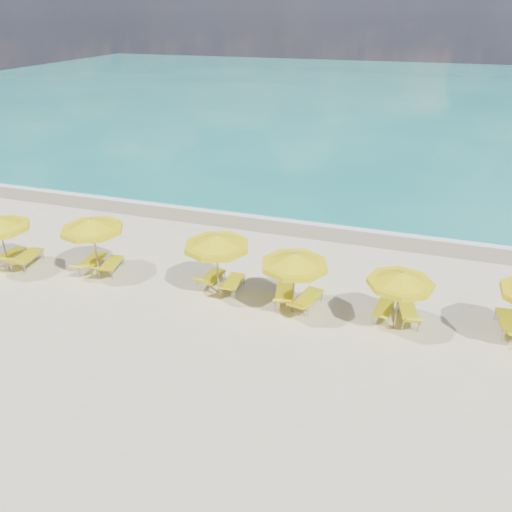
% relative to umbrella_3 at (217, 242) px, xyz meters
% --- Properties ---
extents(ground_plane, '(120.00, 120.00, 0.00)m').
position_rel_umbrella_3_xyz_m(ground_plane, '(1.11, -0.59, -1.98)').
color(ground_plane, beige).
extents(ocean, '(120.00, 80.00, 0.30)m').
position_rel_umbrella_3_xyz_m(ocean, '(1.11, 47.41, -1.98)').
color(ocean, '#167D76').
rests_on(ocean, ground).
extents(wet_sand_band, '(120.00, 2.60, 0.01)m').
position_rel_umbrella_3_xyz_m(wet_sand_band, '(1.11, 6.81, -1.98)').
color(wet_sand_band, tan).
rests_on(wet_sand_band, ground).
extents(foam_line, '(120.00, 1.20, 0.03)m').
position_rel_umbrella_3_xyz_m(foam_line, '(1.11, 7.61, -1.98)').
color(foam_line, white).
rests_on(foam_line, ground).
extents(whitecap_near, '(14.00, 0.36, 0.05)m').
position_rel_umbrella_3_xyz_m(whitecap_near, '(-4.89, 16.41, -1.98)').
color(whitecap_near, white).
rests_on(whitecap_near, ground).
extents(whitecap_far, '(18.00, 0.30, 0.05)m').
position_rel_umbrella_3_xyz_m(whitecap_far, '(9.11, 23.41, -1.98)').
color(whitecap_far, white).
rests_on(whitecap_far, ground).
extents(umbrella_2, '(2.54, 2.54, 2.33)m').
position_rel_umbrella_3_xyz_m(umbrella_2, '(-4.89, -0.10, 0.00)').
color(umbrella_2, tan).
rests_on(umbrella_2, ground).
extents(umbrella_3, '(2.44, 2.44, 2.32)m').
position_rel_umbrella_3_xyz_m(umbrella_3, '(0.00, 0.00, 0.00)').
color(umbrella_3, tan).
rests_on(umbrella_3, ground).
extents(umbrella_4, '(2.38, 2.38, 2.24)m').
position_rel_umbrella_3_xyz_m(umbrella_4, '(2.83, -0.39, -0.08)').
color(umbrella_4, tan).
rests_on(umbrella_4, ground).
extents(umbrella_5, '(2.25, 2.25, 2.07)m').
position_rel_umbrella_3_xyz_m(umbrella_5, '(6.12, -0.30, -0.22)').
color(umbrella_5, tan).
rests_on(umbrella_5, ground).
extents(lounger_1_left, '(0.59, 1.64, 0.78)m').
position_rel_umbrella_3_xyz_m(lounger_1_left, '(-8.78, -0.42, -1.77)').
color(lounger_1_left, '#A5A8AD').
rests_on(lounger_1_left, ground).
extents(lounger_1_right, '(0.87, 1.92, 0.89)m').
position_rel_umbrella_3_xyz_m(lounger_1_right, '(-7.91, -0.45, -1.75)').
color(lounger_1_right, '#A5A8AD').
rests_on(lounger_1_right, ground).
extents(lounger_2_left, '(0.82, 1.89, 0.71)m').
position_rel_umbrella_3_xyz_m(lounger_2_left, '(-5.30, 0.12, -1.76)').
color(lounger_2_left, '#A5A8AD').
rests_on(lounger_2_left, ground).
extents(lounger_2_right, '(0.86, 1.79, 0.75)m').
position_rel_umbrella_3_xyz_m(lounger_2_right, '(-4.48, 0.13, -1.77)').
color(lounger_2_right, '#A5A8AD').
rests_on(lounger_2_right, ground).
extents(lounger_3_left, '(0.66, 1.65, 0.79)m').
position_rel_umbrella_3_xyz_m(lounger_3_left, '(-0.43, 0.38, -1.78)').
color(lounger_3_left, '#A5A8AD').
rests_on(lounger_3_left, ground).
extents(lounger_3_right, '(0.61, 1.71, 0.69)m').
position_rel_umbrella_3_xyz_m(lounger_3_right, '(0.43, 0.27, -1.78)').
color(lounger_3_right, '#A5A8AD').
rests_on(lounger_3_right, ground).
extents(lounger_4_left, '(0.94, 1.89, 0.79)m').
position_rel_umbrella_3_xyz_m(lounger_4_left, '(2.40, 0.06, -1.76)').
color(lounger_4_left, '#A5A8AD').
rests_on(lounger_4_left, ground).
extents(lounger_4_right, '(0.94, 1.89, 0.68)m').
position_rel_umbrella_3_xyz_m(lounger_4_right, '(3.23, 0.03, -1.77)').
color(lounger_4_right, '#A5A8AD').
rests_on(lounger_4_right, ground).
extents(lounger_5_left, '(0.70, 1.67, 0.67)m').
position_rel_umbrella_3_xyz_m(lounger_5_left, '(5.72, 0.18, -1.79)').
color(lounger_5_left, '#A5A8AD').
rests_on(lounger_5_left, ground).
extents(lounger_5_right, '(0.82, 1.65, 0.74)m').
position_rel_umbrella_3_xyz_m(lounger_5_right, '(6.52, 0.18, -1.78)').
color(lounger_5_right, '#A5A8AD').
rests_on(lounger_5_right, ground).
extents(lounger_6_left, '(0.75, 1.91, 0.68)m').
position_rel_umbrella_3_xyz_m(lounger_6_left, '(9.52, 0.59, -1.76)').
color(lounger_6_left, '#A5A8AD').
rests_on(lounger_6_left, ground).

